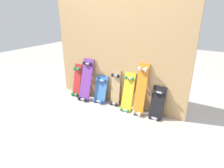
{
  "coord_description": "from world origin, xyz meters",
  "views": [
    {
      "loc": [
        1.53,
        -2.58,
        1.57
      ],
      "look_at": [
        0.0,
        -0.07,
        0.4
      ],
      "focal_mm": 30.16,
      "sensor_mm": 36.0,
      "label": 1
    }
  ],
  "objects_px": {
    "skateboard_yellow": "(128,94)",
    "skateboard_natural": "(115,90)",
    "skateboard_purple": "(86,82)",
    "skateboard_black": "(157,105)",
    "skateboard_red": "(77,82)",
    "skateboard_blue": "(100,91)",
    "skateboard_orange": "(140,92)"
  },
  "relations": [
    {
      "from": "skateboard_yellow",
      "to": "skateboard_black",
      "type": "bearing_deg",
      "value": 0.61
    },
    {
      "from": "skateboard_purple",
      "to": "skateboard_blue",
      "type": "bearing_deg",
      "value": 6.63
    },
    {
      "from": "skateboard_natural",
      "to": "skateboard_orange",
      "type": "relative_size",
      "value": 0.79
    },
    {
      "from": "skateboard_natural",
      "to": "skateboard_black",
      "type": "relative_size",
      "value": 1.22
    },
    {
      "from": "skateboard_yellow",
      "to": "skateboard_natural",
      "type": "bearing_deg",
      "value": 169.08
    },
    {
      "from": "skateboard_natural",
      "to": "skateboard_yellow",
      "type": "bearing_deg",
      "value": -10.92
    },
    {
      "from": "skateboard_red",
      "to": "skateboard_orange",
      "type": "height_order",
      "value": "skateboard_orange"
    },
    {
      "from": "skateboard_red",
      "to": "skateboard_purple",
      "type": "xyz_separation_m",
      "value": [
        0.26,
        -0.04,
        0.06
      ]
    },
    {
      "from": "skateboard_natural",
      "to": "skateboard_yellow",
      "type": "distance_m",
      "value": 0.27
    },
    {
      "from": "skateboard_purple",
      "to": "skateboard_yellow",
      "type": "xyz_separation_m",
      "value": [
        0.84,
        0.03,
        -0.06
      ]
    },
    {
      "from": "skateboard_orange",
      "to": "skateboard_black",
      "type": "xyz_separation_m",
      "value": [
        0.27,
        0.01,
        -0.17
      ]
    },
    {
      "from": "skateboard_natural",
      "to": "skateboard_orange",
      "type": "height_order",
      "value": "skateboard_orange"
    },
    {
      "from": "skateboard_red",
      "to": "skateboard_black",
      "type": "relative_size",
      "value": 1.19
    },
    {
      "from": "skateboard_orange",
      "to": "skateboard_red",
      "type": "bearing_deg",
      "value": 179.41
    },
    {
      "from": "skateboard_purple",
      "to": "skateboard_black",
      "type": "height_order",
      "value": "skateboard_purple"
    },
    {
      "from": "skateboard_yellow",
      "to": "skateboard_black",
      "type": "distance_m",
      "value": 0.5
    },
    {
      "from": "skateboard_red",
      "to": "skateboard_orange",
      "type": "distance_m",
      "value": 1.33
    },
    {
      "from": "skateboard_blue",
      "to": "skateboard_natural",
      "type": "distance_m",
      "value": 0.3
    },
    {
      "from": "skateboard_blue",
      "to": "skateboard_black",
      "type": "distance_m",
      "value": 1.05
    },
    {
      "from": "skateboard_red",
      "to": "skateboard_yellow",
      "type": "bearing_deg",
      "value": -0.39
    },
    {
      "from": "skateboard_black",
      "to": "skateboard_yellow",
      "type": "bearing_deg",
      "value": -179.39
    },
    {
      "from": "skateboard_natural",
      "to": "skateboard_black",
      "type": "height_order",
      "value": "skateboard_natural"
    },
    {
      "from": "skateboard_yellow",
      "to": "skateboard_black",
      "type": "height_order",
      "value": "skateboard_yellow"
    },
    {
      "from": "skateboard_blue",
      "to": "skateboard_natural",
      "type": "xyz_separation_m",
      "value": [
        0.29,
        0.05,
        0.07
      ]
    },
    {
      "from": "skateboard_red",
      "to": "skateboard_black",
      "type": "distance_m",
      "value": 1.6
    },
    {
      "from": "skateboard_purple",
      "to": "skateboard_black",
      "type": "bearing_deg",
      "value": 1.57
    },
    {
      "from": "skateboard_red",
      "to": "skateboard_natural",
      "type": "xyz_separation_m",
      "value": [
        0.84,
        0.04,
        0.01
      ]
    },
    {
      "from": "skateboard_purple",
      "to": "skateboard_natural",
      "type": "bearing_deg",
      "value": 8.08
    },
    {
      "from": "skateboard_natural",
      "to": "skateboard_orange",
      "type": "xyz_separation_m",
      "value": [
        0.49,
        -0.06,
        0.1
      ]
    },
    {
      "from": "skateboard_red",
      "to": "skateboard_natural",
      "type": "relative_size",
      "value": 0.97
    },
    {
      "from": "skateboard_purple",
      "to": "skateboard_black",
      "type": "xyz_separation_m",
      "value": [
        1.34,
        0.04,
        -0.13
      ]
    },
    {
      "from": "skateboard_red",
      "to": "skateboard_yellow",
      "type": "relative_size",
      "value": 0.96
    }
  ]
}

